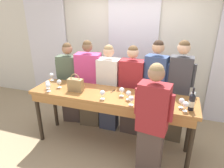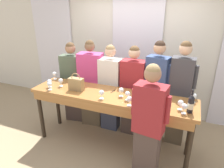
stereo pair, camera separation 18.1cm
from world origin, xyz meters
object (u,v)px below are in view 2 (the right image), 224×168
at_px(wine_glass_center_left, 55,74).
at_px(wine_glass_by_bottle, 194,96).
at_px(wine_bottle, 191,104).
at_px(wine_glass_center_right, 128,94).
at_px(wine_glass_back_left, 49,82).
at_px(guest_pink_top, 91,84).
at_px(wine_glass_near_host, 61,81).
at_px(wine_glass_front_right, 102,93).
at_px(handbag, 76,84).
at_px(guest_navy_coat, 156,91).
at_px(wine_glass_front_mid, 50,84).
at_px(wine_glass_back_right, 184,107).
at_px(guest_striped_shirt, 133,92).
at_px(guest_cream_sweater, 111,89).
at_px(guest_olive_jacket, 73,82).
at_px(guest_beige_cap, 180,93).
at_px(wine_glass_center_mid, 129,99).
at_px(tasting_bar, 110,101).
at_px(wine_glass_front_left, 121,90).
at_px(host_pouring, 148,126).

height_order(wine_glass_center_left, wine_glass_by_bottle, same).
relative_size(wine_bottle, wine_glass_center_right, 2.29).
height_order(wine_bottle, wine_glass_back_left, wine_bottle).
bearing_deg(guest_pink_top, wine_glass_near_host, -118.98).
relative_size(wine_glass_front_right, wine_glass_center_right, 1.00).
bearing_deg(wine_glass_near_host, handbag, -6.94).
bearing_deg(handbag, guest_navy_coat, 25.63).
bearing_deg(wine_glass_back_left, wine_glass_front_mid, -51.49).
distance_m(handbag, wine_glass_back_right, 1.71).
bearing_deg(guest_striped_shirt, handbag, -144.08).
xyz_separation_m(wine_glass_back_right, guest_cream_sweater, (-1.34, 0.72, -0.25)).
bearing_deg(wine_glass_back_left, wine_glass_back_right, -1.87).
height_order(wine_glass_center_right, wine_glass_back_right, same).
xyz_separation_m(wine_glass_front_right, wine_glass_by_bottle, (1.29, 0.39, 0.00)).
relative_size(wine_glass_back_left, guest_olive_jacket, 0.09).
bearing_deg(guest_cream_sweater, guest_beige_cap, -0.00).
relative_size(guest_navy_coat, guest_beige_cap, 0.99).
distance_m(wine_glass_back_right, wine_glass_by_bottle, 0.40).
bearing_deg(wine_glass_center_mid, tasting_bar, 149.41).
xyz_separation_m(wine_glass_front_left, wine_glass_front_mid, (-1.19, -0.21, 0.00)).
relative_size(guest_pink_top, guest_cream_sweater, 1.03).
distance_m(tasting_bar, wine_bottle, 1.22).
xyz_separation_m(wine_glass_front_left, wine_glass_back_right, (0.94, -0.19, 0.00)).
bearing_deg(host_pouring, tasting_bar, 146.57).
xyz_separation_m(wine_glass_back_left, guest_striped_shirt, (1.30, 0.65, -0.24)).
xyz_separation_m(wine_glass_center_left, guest_beige_cap, (2.27, 0.29, -0.13)).
height_order(wine_glass_center_mid, guest_pink_top, guest_pink_top).
bearing_deg(wine_glass_back_right, guest_striped_shirt, 141.31).
xyz_separation_m(wine_glass_center_left, wine_glass_near_host, (0.32, -0.26, 0.00)).
relative_size(wine_glass_front_left, wine_glass_center_left, 1.00).
bearing_deg(handbag, wine_bottle, -2.41).
relative_size(wine_glass_front_right, guest_olive_jacket, 0.09).
xyz_separation_m(tasting_bar, host_pouring, (0.73, -0.48, 0.00)).
distance_m(wine_glass_center_left, wine_glass_center_mid, 1.71).
height_order(guest_olive_jacket, guest_striped_shirt, guest_striped_shirt).
relative_size(wine_glass_near_host, guest_beige_cap, 0.08).
xyz_separation_m(guest_cream_sweater, guest_beige_cap, (1.24, -0.00, 0.11)).
bearing_deg(wine_glass_center_right, handbag, 177.66).
xyz_separation_m(wine_glass_by_bottle, guest_olive_jacket, (-2.27, 0.34, -0.24)).
height_order(handbag, wine_glass_front_mid, handbag).
height_order(wine_glass_center_mid, guest_beige_cap, guest_beige_cap).
height_order(wine_bottle, guest_pink_top, guest_pink_top).
bearing_deg(wine_glass_back_right, wine_glass_front_right, -179.78).
height_order(wine_glass_center_left, wine_glass_back_left, same).
bearing_deg(guest_olive_jacket, guest_pink_top, 0.00).
distance_m(handbag, wine_glass_front_mid, 0.45).
bearing_deg(wine_glass_back_right, tasting_bar, 171.26).
distance_m(wine_bottle, wine_glass_front_right, 1.26).
xyz_separation_m(wine_bottle, wine_glass_center_right, (-0.88, 0.04, -0.02)).
height_order(wine_glass_center_right, wine_glass_back_left, same).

